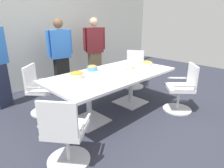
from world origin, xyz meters
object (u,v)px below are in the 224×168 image
conference_table (112,80)px  office_chair_0 (134,71)px  office_chair_1 (40,92)px  donut_platter (131,69)px  office_chair_2 (65,136)px  snack_bowl_chips_yellow (147,63)px  napkin_pile (102,78)px  snack_bowl_chips_orange (77,75)px  person_standing_2 (95,49)px  snack_bowl_cookies (92,68)px  person_standing_1 (61,55)px  office_chair_3 (182,90)px

conference_table → office_chair_0: size_ratio=2.64×
office_chair_1 → donut_platter: 1.75m
office_chair_0 → office_chair_2: bearing=84.8°
snack_bowl_chips_yellow → napkin_pile: 1.38m
conference_table → donut_platter: 0.46m
conference_table → snack_bowl_chips_orange: (-0.60, 0.24, 0.18)m
office_chair_1 → office_chair_2: size_ratio=1.00×
person_standing_2 → snack_bowl_cookies: 1.66m
office_chair_1 → office_chair_2: bearing=32.1°
office_chair_2 → snack_bowl_cookies: office_chair_2 is taller
office_chair_1 → person_standing_2: bearing=159.0°
donut_platter → napkin_pile: bearing=-174.9°
snack_bowl_chips_orange → snack_bowl_cookies: bearing=20.4°
office_chair_0 → office_chair_1: 2.39m
office_chair_0 → person_standing_2: bearing=-6.9°
office_chair_0 → snack_bowl_cookies: size_ratio=4.59×
person_standing_1 → snack_bowl_cookies: person_standing_1 is taller
napkin_pile → office_chair_3: bearing=-27.9°
office_chair_2 → person_standing_2: 3.34m
person_standing_1 → office_chair_2: bearing=67.9°
office_chair_1 → snack_bowl_cookies: bearing=108.3°
office_chair_1 → donut_platter: size_ratio=2.92×
office_chair_3 → person_standing_1: 2.81m
donut_platter → napkin_pile: napkin_pile is taller
office_chair_3 → snack_bowl_chips_yellow: bearing=47.4°
person_standing_1 → person_standing_2: bearing=-172.1°
person_standing_1 → snack_bowl_chips_yellow: size_ratio=7.45×
office_chair_3 → office_chair_1: bearing=94.2°
snack_bowl_cookies → snack_bowl_chips_yellow: bearing=-24.5°
conference_table → office_chair_2: 1.55m
person_standing_1 → napkin_pile: person_standing_1 is taller
snack_bowl_chips_yellow → person_standing_2: bearing=89.4°
snack_bowl_cookies → napkin_pile: size_ratio=1.25×
conference_table → napkin_pile: 0.47m
person_standing_1 → snack_bowl_chips_yellow: (1.01, -1.74, -0.08)m
snack_bowl_chips_yellow → donut_platter: (-0.55, -0.03, -0.03)m
person_standing_2 → person_standing_1: bearing=19.0°
conference_table → office_chair_2: office_chair_2 is taller
person_standing_2 → snack_bowl_chips_yellow: bearing=109.0°
snack_bowl_chips_yellow → donut_platter: snack_bowl_chips_yellow is taller
office_chair_1 → office_chair_2: (-0.44, -1.53, 0.00)m
office_chair_3 → donut_platter: bearing=81.7°
office_chair_0 → office_chair_3: size_ratio=1.00×
office_chair_0 → napkin_pile: 2.02m
office_chair_1 → person_standing_2: person_standing_2 is taller
conference_table → donut_platter: donut_platter is taller
office_chair_1 → office_chair_0: bearing=131.1°
donut_platter → person_standing_2: bearing=72.2°
office_chair_2 → office_chair_3: size_ratio=1.00×
person_standing_2 → snack_bowl_cookies: person_standing_2 is taller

